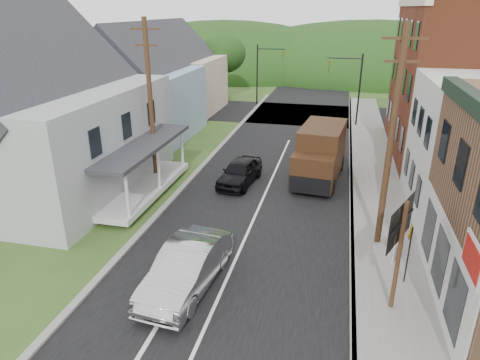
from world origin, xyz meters
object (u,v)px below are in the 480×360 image
Objects in this scene: route_sign_cluster at (399,240)px; warning_sign at (409,245)px; delivery_van at (320,154)px; silver_sedan at (187,268)px; dark_sedan at (240,172)px.

route_sign_cluster is 1.62× the size of warning_sign.
silver_sedan is at bearing -102.45° from delivery_van.
delivery_van is at bearing 76.58° from silver_sedan.
dark_sedan is 1.76× the size of warning_sign.
route_sign_cluster reaches higher than warning_sign.
delivery_van is 2.47× the size of warning_sign.
delivery_van is at bearing 131.79° from warning_sign.
silver_sedan is 0.85× the size of delivery_van.
warning_sign is at bearing 19.54° from silver_sedan.
warning_sign reaches higher than dark_sedan.
silver_sedan is 10.04m from dark_sedan.
delivery_van is (3.92, 11.66, 0.77)m from silver_sedan.
route_sign_cluster is (3.06, -11.25, 1.05)m from delivery_van.
silver_sedan reaches higher than dark_sedan.
dark_sedan is at bearing 151.37° from route_sign_cluster.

